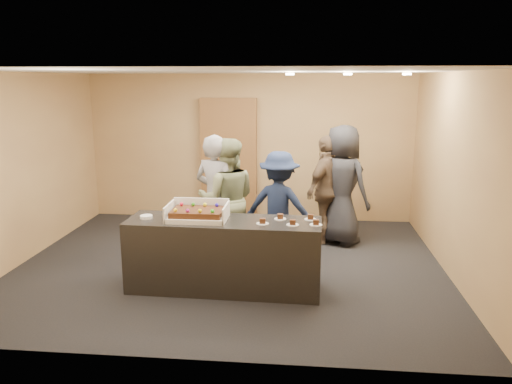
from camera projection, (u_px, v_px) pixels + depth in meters
room at (229, 172)px, 6.86m from camera, size 6.04×6.00×2.70m
serving_counter at (224, 255)px, 6.24m from camera, size 2.42×0.76×0.90m
storage_cabinet at (229, 160)px, 9.28m from camera, size 1.03×0.15×2.27m
cake_box at (198, 215)px, 6.19m from camera, size 0.73×0.51×0.22m
sheet_cake at (197, 212)px, 6.15m from camera, size 0.63×0.43×0.12m
plate_stack at (146, 217)px, 6.22m from camera, size 0.15×0.15×0.04m
slice_a at (263, 222)px, 5.98m from camera, size 0.15×0.15×0.07m
slice_b at (280, 217)px, 6.18m from camera, size 0.15×0.15×0.07m
slice_c at (293, 223)px, 5.93m from camera, size 0.15×0.15×0.07m
slice_d at (310, 218)px, 6.16m from camera, size 0.15×0.15×0.07m
slice_e at (316, 223)px, 5.93m from camera, size 0.15×0.15×0.07m
person_server_grey at (216, 198)px, 7.24m from camera, size 0.79×0.68×1.84m
person_sage_man at (227, 199)px, 7.25m from camera, size 0.95×0.78×1.78m
person_navy_man at (279, 206)px, 7.21m from camera, size 1.14×0.80×1.60m
person_brown_extra at (327, 189)px, 8.00m from camera, size 0.94×1.08×1.74m
person_dark_suit at (342, 185)px, 7.93m from camera, size 1.11×1.06×1.91m
ceiling_spotlights at (348, 74)px, 6.90m from camera, size 1.72×0.12×0.03m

